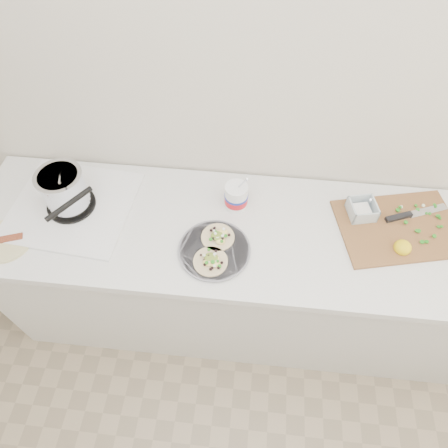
# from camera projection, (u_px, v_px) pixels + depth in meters

# --- Properties ---
(counter) EXTENTS (2.44, 0.66, 0.90)m
(counter) POSITION_uv_depth(u_px,v_px,m) (243.00, 277.00, 2.09)
(counter) COLOR silver
(counter) RESTS_ON ground
(stove) EXTENTS (0.56, 0.52, 0.25)m
(stove) POSITION_uv_depth(u_px,v_px,m) (67.00, 195.00, 1.73)
(stove) COLOR silver
(stove) RESTS_ON counter
(taco_plate) EXTENTS (0.30, 0.30, 0.04)m
(taco_plate) POSITION_uv_depth(u_px,v_px,m) (214.00, 249.00, 1.64)
(taco_plate) COLOR slate
(taco_plate) RESTS_ON counter
(tub) EXTENTS (0.10, 0.10, 0.23)m
(tub) POSITION_uv_depth(u_px,v_px,m) (237.00, 195.00, 1.75)
(tub) COLOR white
(tub) RESTS_ON counter
(cutboard) EXTENTS (0.58, 0.46, 0.08)m
(cutboard) POSITION_uv_depth(u_px,v_px,m) (396.00, 224.00, 1.72)
(cutboard) COLOR brown
(cutboard) RESTS_ON counter
(bacon_plate) EXTENTS (0.22, 0.22, 0.02)m
(bacon_plate) POSITION_uv_depth(u_px,v_px,m) (6.00, 240.00, 1.68)
(bacon_plate) COLOR tan
(bacon_plate) RESTS_ON counter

